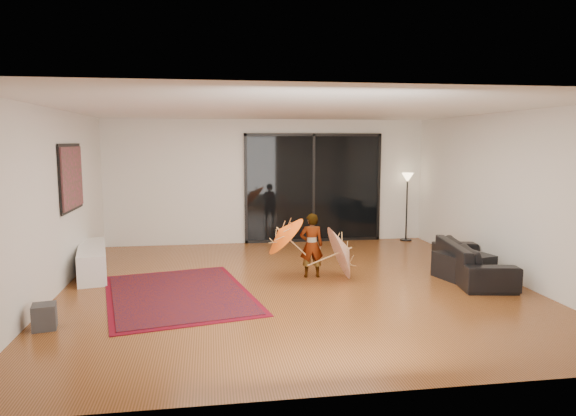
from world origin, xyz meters
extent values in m
plane|color=brown|center=(0.00, 0.00, 0.00)|extent=(7.00, 7.00, 0.00)
plane|color=white|center=(0.00, 0.00, 2.70)|extent=(7.00, 7.00, 0.00)
plane|color=silver|center=(0.00, 3.50, 1.35)|extent=(7.00, 0.00, 7.00)
plane|color=silver|center=(0.00, -3.50, 1.35)|extent=(7.00, 0.00, 7.00)
plane|color=silver|center=(-3.50, 0.00, 1.35)|extent=(0.00, 7.00, 7.00)
plane|color=silver|center=(3.50, 0.00, 1.35)|extent=(0.00, 7.00, 7.00)
cube|color=black|center=(1.00, 3.47, 1.20)|extent=(3.00, 0.04, 2.40)
cube|color=black|center=(1.00, 3.45, 2.37)|extent=(3.06, 0.06, 0.06)
cube|color=black|center=(1.00, 3.45, 0.03)|extent=(3.06, 0.06, 0.06)
cube|color=black|center=(1.00, 3.45, 1.20)|extent=(0.06, 0.06, 2.40)
cube|color=black|center=(-3.48, 1.00, 1.65)|extent=(0.02, 1.28, 1.08)
cube|color=#215325|center=(-3.46, 1.00, 1.65)|extent=(0.03, 1.18, 0.98)
cube|color=white|center=(-3.25, 1.17, 0.24)|extent=(0.77, 1.77, 0.48)
cube|color=#424244|center=(-3.25, -1.39, 0.15)|extent=(0.31, 0.31, 0.30)
cube|color=#5E0816|center=(-1.75, -0.22, 0.01)|extent=(2.52, 3.13, 0.01)
cube|color=maroon|center=(-1.75, -0.22, 0.01)|extent=(2.33, 2.94, 0.02)
imported|color=black|center=(2.95, 0.01, 0.29)|extent=(1.10, 2.11, 0.59)
cube|color=black|center=(2.80, -0.01, 0.21)|extent=(0.88, 0.88, 0.42)
cylinder|color=black|center=(3.10, 3.25, 0.01)|extent=(0.26, 0.26, 0.03)
cylinder|color=black|center=(3.10, 3.25, 0.70)|extent=(0.03, 0.03, 1.41)
cone|color=#FFD899|center=(3.10, 3.25, 1.42)|extent=(0.26, 0.26, 0.21)
imported|color=#999999|center=(0.36, 0.47, 0.53)|extent=(0.40, 0.27, 1.06)
cone|color=#E6510C|center=(-0.19, 0.42, 0.73)|extent=(0.66, 0.77, 0.67)
cylinder|color=tan|center=(-0.19, 0.42, 0.40)|extent=(0.38, 0.02, 0.37)
cylinder|color=tan|center=(-0.19, 0.42, 0.84)|extent=(0.05, 0.02, 0.05)
cone|color=silver|center=(0.96, 0.32, 0.51)|extent=(0.49, 0.90, 0.91)
cylinder|color=tan|center=(0.96, 0.32, 0.13)|extent=(0.52, 0.02, 0.22)
cylinder|color=tan|center=(0.96, 0.32, 0.62)|extent=(0.06, 0.02, 0.04)
camera|label=1|loc=(-1.27, -7.65, 2.22)|focal=32.00mm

